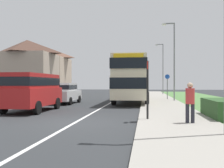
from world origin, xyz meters
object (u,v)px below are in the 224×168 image
object	(u,v)px
pedestrian_at_stop	(190,101)
street_lamp_far	(162,66)
double_decker_bus	(132,78)
parked_car_white	(64,92)
bus_stop_sign	(148,86)
street_lamp_mid	(173,56)
parked_van_red	(33,89)
cycle_route_sign	(167,86)

from	to	relation	value
pedestrian_at_stop	street_lamp_far	xyz separation A→B (m)	(0.75, 28.08, 3.27)
double_decker_bus	parked_car_white	bearing A→B (deg)	-158.83
bus_stop_sign	street_lamp_mid	distance (m)	12.89
street_lamp_mid	parked_van_red	bearing A→B (deg)	-134.85
bus_stop_sign	cycle_route_sign	distance (m)	14.62
double_decker_bus	parked_car_white	xyz separation A→B (m)	(-5.37, -2.08, -1.22)
street_lamp_mid	bus_stop_sign	bearing A→B (deg)	-100.74
parked_car_white	street_lamp_far	world-z (taller)	street_lamp_far
double_decker_bus	parked_car_white	world-z (taller)	double_decker_bus
pedestrian_at_stop	street_lamp_far	size ratio (longest dim) A/B	0.23
cycle_route_sign	street_lamp_far	size ratio (longest dim) A/B	0.34
parked_van_red	pedestrian_at_stop	distance (m)	9.32
pedestrian_at_stop	street_lamp_mid	bearing A→B (deg)	86.79
parked_car_white	pedestrian_at_stop	xyz separation A→B (m)	(8.19, -10.06, 0.05)
parked_van_red	bus_stop_sign	size ratio (longest dim) A/B	1.89
cycle_route_sign	street_lamp_mid	size ratio (longest dim) A/B	0.36
bus_stop_sign	street_lamp_far	size ratio (longest dim) A/B	0.35
pedestrian_at_stop	double_decker_bus	bearing A→B (deg)	103.07
pedestrian_at_stop	bus_stop_sign	world-z (taller)	bus_stop_sign
pedestrian_at_stop	bus_stop_sign	xyz separation A→B (m)	(-1.61, 0.93, 0.56)
pedestrian_at_stop	street_lamp_far	bearing A→B (deg)	88.47
parked_van_red	parked_car_white	xyz separation A→B (m)	(0.08, 5.78, -0.39)
parked_car_white	street_lamp_mid	size ratio (longest dim) A/B	0.61
pedestrian_at_stop	cycle_route_sign	xyz separation A→B (m)	(0.43, 15.41, 0.45)
street_lamp_far	cycle_route_sign	bearing A→B (deg)	-91.47
parked_van_red	street_lamp_far	bearing A→B (deg)	69.24
parked_van_red	parked_car_white	bearing A→B (deg)	89.17
double_decker_bus	street_lamp_far	distance (m)	16.47
parked_car_white	parked_van_red	bearing A→B (deg)	-90.83
street_lamp_mid	street_lamp_far	bearing A→B (deg)	89.99
pedestrian_at_stop	bus_stop_sign	bearing A→B (deg)	149.83
pedestrian_at_stop	bus_stop_sign	size ratio (longest dim) A/B	0.64
parked_car_white	cycle_route_sign	xyz separation A→B (m)	(8.61, 5.35, 0.50)
parked_van_red	cycle_route_sign	size ratio (longest dim) A/B	1.95
parked_car_white	bus_stop_sign	bearing A→B (deg)	-54.22
parked_car_white	double_decker_bus	bearing A→B (deg)	21.17
pedestrian_at_stop	parked_van_red	bearing A→B (deg)	152.59
street_lamp_mid	street_lamp_far	size ratio (longest dim) A/B	0.95
pedestrian_at_stop	street_lamp_mid	world-z (taller)	street_lamp_mid
double_decker_bus	bus_stop_sign	distance (m)	11.29
cycle_route_sign	bus_stop_sign	bearing A→B (deg)	-97.99
cycle_route_sign	double_decker_bus	bearing A→B (deg)	-134.78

